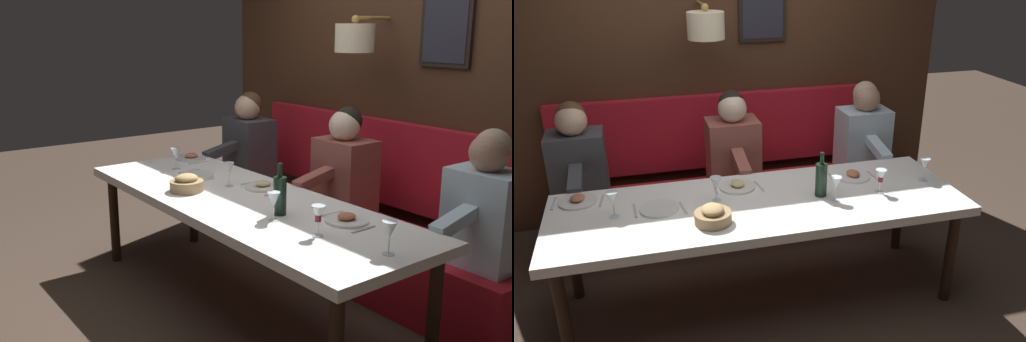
# 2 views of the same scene
# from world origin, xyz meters

# --- Properties ---
(ground_plane) EXTENTS (12.00, 12.00, 0.00)m
(ground_plane) POSITION_xyz_m (0.00, 0.00, 0.00)
(ground_plane) COLOR #423328
(dining_table) EXTENTS (0.90, 2.63, 0.74)m
(dining_table) POSITION_xyz_m (0.00, 0.00, 0.68)
(dining_table) COLOR white
(dining_table) RESTS_ON ground_plane
(banquette_bench) EXTENTS (0.52, 2.83, 0.45)m
(banquette_bench) POSITION_xyz_m (0.89, 0.00, 0.23)
(banquette_bench) COLOR red
(banquette_bench) RESTS_ON ground_plane
(back_wall_panel) EXTENTS (0.59, 4.03, 2.90)m
(back_wall_panel) POSITION_xyz_m (1.46, -0.00, 1.37)
(back_wall_panel) COLOR #422819
(back_wall_panel) RESTS_ON ground_plane
(diner_nearest) EXTENTS (0.60, 0.40, 0.79)m
(diner_nearest) POSITION_xyz_m (0.88, -1.12, 0.82)
(diner_nearest) COLOR silver
(diner_nearest) RESTS_ON banquette_bench
(diner_near) EXTENTS (0.60, 0.40, 0.79)m
(diner_near) POSITION_xyz_m (0.88, -0.01, 0.82)
(diner_near) COLOR #934C42
(diner_near) RESTS_ON banquette_bench
(diner_middle) EXTENTS (0.60, 0.40, 0.79)m
(diner_middle) POSITION_xyz_m (0.88, 1.15, 0.82)
(diner_middle) COLOR #3D3D42
(diner_middle) RESTS_ON banquette_bench
(place_setting_0) EXTENTS (0.24, 0.32, 0.05)m
(place_setting_0) POSITION_xyz_m (0.24, 0.10, 0.75)
(place_setting_0) COLOR silver
(place_setting_0) RESTS_ON dining_table
(place_setting_1) EXTENTS (0.24, 0.32, 0.01)m
(place_setting_1) POSITION_xyz_m (0.05, 0.63, 0.75)
(place_setting_1) COLOR silver
(place_setting_1) RESTS_ON dining_table
(place_setting_2) EXTENTS (0.24, 0.31, 0.05)m
(place_setting_2) POSITION_xyz_m (0.19, -0.72, 0.75)
(place_setting_2) COLOR white
(place_setting_2) RESTS_ON dining_table
(place_setting_3) EXTENTS (0.24, 0.32, 0.05)m
(place_setting_3) POSITION_xyz_m (0.29, 1.12, 0.75)
(place_setting_3) COLOR silver
(place_setting_3) RESTS_ON dining_table
(wine_glass_0) EXTENTS (0.07, 0.07, 0.16)m
(wine_glass_0) POSITION_xyz_m (0.08, 0.27, 0.86)
(wine_glass_0) COLOR silver
(wine_glass_0) RESTS_ON dining_table
(wine_glass_1) EXTENTS (0.07, 0.07, 0.16)m
(wine_glass_1) POSITION_xyz_m (-0.09, -0.79, 0.86)
(wine_glass_1) COLOR silver
(wine_glass_1) RESTS_ON dining_table
(wine_glass_2) EXTENTS (0.07, 0.07, 0.16)m
(wine_glass_2) POSITION_xyz_m (-0.12, -0.47, 0.86)
(wine_glass_2) COLOR silver
(wine_glass_2) RESTS_ON dining_table
(wine_glass_3) EXTENTS (0.07, 0.07, 0.16)m
(wine_glass_3) POSITION_xyz_m (0.03, 0.90, 0.86)
(wine_glass_3) COLOR silver
(wine_glass_3) RESTS_ON dining_table
(wine_glass_4) EXTENTS (0.07, 0.07, 0.16)m
(wine_glass_4) POSITION_xyz_m (0.01, -1.17, 0.86)
(wine_glass_4) COLOR silver
(wine_glass_4) RESTS_ON dining_table
(wine_bottle) EXTENTS (0.08, 0.08, 0.30)m
(wine_bottle) POSITION_xyz_m (-0.02, -0.40, 0.86)
(wine_bottle) COLOR black
(wine_bottle) RESTS_ON dining_table
(bread_bowl) EXTENTS (0.22, 0.22, 0.12)m
(bread_bowl) POSITION_xyz_m (-0.20, 0.34, 0.79)
(bread_bowl) COLOR #9E7F56
(bread_bowl) RESTS_ON dining_table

